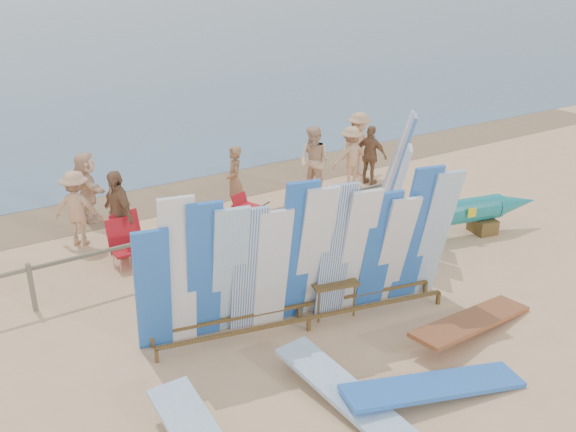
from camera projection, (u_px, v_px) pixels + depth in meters
ground at (219, 359)px, 9.26m from camera, size 160.00×160.00×0.00m
wet_sand_strip at (82, 212)px, 14.83m from camera, size 40.00×2.60×0.01m
fence at (143, 250)px, 11.35m from camera, size 12.08×0.08×0.90m
main_surfboard_rack at (305, 260)px, 9.71m from camera, size 5.34×1.82×2.65m
side_surfboard_rack at (392, 185)px, 12.76m from camera, size 2.23×2.37×2.87m
outrigger_canoe at (420, 219)px, 12.94m from camera, size 6.08×1.85×0.87m
vendor_table at (332, 295)px, 10.36m from camera, size 0.90×0.74×1.04m
flat_board_c at (471, 332)px, 9.94m from camera, size 2.74×0.90×0.42m
flat_board_d at (433, 396)px, 8.45m from camera, size 2.75×1.19×0.34m
flat_board_b at (351, 409)px, 8.20m from camera, size 0.78×2.73×0.35m
beach_chair_left at (127, 252)px, 12.10m from camera, size 0.59×0.61×0.93m
beach_chair_right at (133, 247)px, 12.32m from camera, size 0.72×0.74×0.96m
stroller at (249, 221)px, 13.27m from camera, size 0.68×0.82×0.97m
beachgoer_10 at (371, 155)px, 16.46m from camera, size 0.73×1.04×1.63m
beachgoer_3 at (77, 208)px, 12.84m from camera, size 1.11×0.98×1.63m
beachgoer_9 at (351, 156)px, 16.39m from camera, size 1.10×0.56×1.63m
beachgoer_7 at (235, 181)px, 14.41m from camera, size 0.51×0.69×1.68m
beachgoer_8 at (314, 162)px, 15.59m from camera, size 0.68×0.97×1.82m
beachgoer_5 at (87, 187)px, 14.06m from camera, size 0.57×1.56×1.66m
beachgoer_extra_0 at (358, 144)px, 17.10m from camera, size 1.19×0.52×1.83m
beachgoer_4 at (118, 213)px, 12.31m from camera, size 0.61×1.12×1.82m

